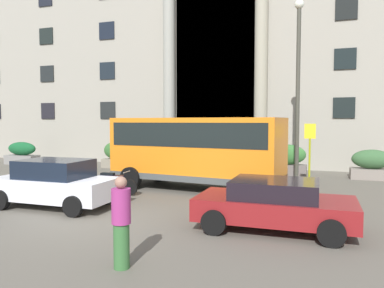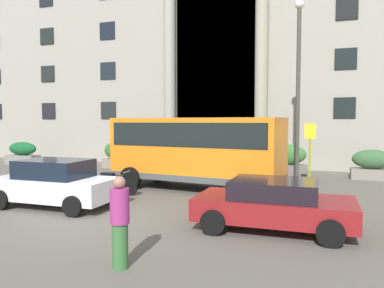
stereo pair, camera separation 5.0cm
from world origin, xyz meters
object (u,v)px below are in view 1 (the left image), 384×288
at_px(orange_minibus, 196,147).
at_px(hedge_planter_entrance_left, 22,154).
at_px(lamppost_plaza_centre, 298,78).
at_px(pedestrian_child_trailing, 121,222).
at_px(hedge_planter_entrance_right, 372,165).
at_px(hedge_planter_east, 115,155).
at_px(parked_estate_mid, 55,183).
at_px(hedge_planter_far_east, 287,161).
at_px(parked_sedan_second, 275,204).
at_px(hedge_planter_far_west, 210,160).
at_px(bus_stop_sign, 310,149).
at_px(scooter_by_planter, 111,182).

height_order(orange_minibus, hedge_planter_entrance_left, orange_minibus).
bearing_deg(lamppost_plaza_centre, pedestrian_child_trailing, -103.00).
distance_m(hedge_planter_entrance_right, hedge_planter_entrance_left, 20.37).
distance_m(hedge_planter_east, parked_estate_mid, 10.11).
relative_size(hedge_planter_far_east, lamppost_plaza_centre, 0.24).
bearing_deg(pedestrian_child_trailing, parked_sedan_second, 176.54).
bearing_deg(hedge_planter_far_west, parked_estate_mid, -104.17).
height_order(bus_stop_sign, hedge_planter_east, bus_stop_sign).
bearing_deg(hedge_planter_far_west, parked_sedan_second, -64.98).
bearing_deg(scooter_by_planter, lamppost_plaza_centre, 32.13).
xyz_separation_m(hedge_planter_entrance_right, lamppost_plaza_centre, (-3.32, -2.42, 3.94)).
bearing_deg(pedestrian_child_trailing, hedge_planter_far_east, -157.12).
height_order(hedge_planter_east, hedge_planter_entrance_left, hedge_planter_east).
relative_size(bus_stop_sign, hedge_planter_entrance_right, 1.40).
bearing_deg(hedge_planter_east, parked_estate_mid, -70.09).
xyz_separation_m(hedge_planter_entrance_right, pedestrian_child_trailing, (-5.85, -13.37, 0.20)).
distance_m(hedge_planter_entrance_left, lamppost_plaza_centre, 17.60).
distance_m(hedge_planter_far_east, parked_estate_mid, 11.34).
relative_size(parked_estate_mid, scooter_by_planter, 1.95).
relative_size(hedge_planter_entrance_right, hedge_planter_far_west, 1.09).
relative_size(hedge_planter_entrance_left, lamppost_plaza_centre, 0.27).
height_order(bus_stop_sign, scooter_by_planter, bus_stop_sign).
relative_size(hedge_planter_east, parked_sedan_second, 0.39).
bearing_deg(lamppost_plaza_centre, scooter_by_planter, -142.96).
distance_m(hedge_planter_far_east, lamppost_plaza_centre, 4.42).
height_order(bus_stop_sign, hedge_planter_far_west, bus_stop_sign).
bearing_deg(scooter_by_planter, hedge_planter_entrance_right, 31.79).
distance_m(hedge_planter_far_east, parked_sedan_second, 9.57).
relative_size(orange_minibus, parked_sedan_second, 1.80).
bearing_deg(bus_stop_sign, pedestrian_child_trailing, -107.79).
xyz_separation_m(bus_stop_sign, hedge_planter_entrance_left, (-17.62, 3.19, -0.96)).
relative_size(orange_minibus, bus_stop_sign, 2.67).
bearing_deg(bus_stop_sign, orange_minibus, -161.66).
distance_m(hedge_planter_entrance_left, scooter_by_planter, 12.58).
distance_m(orange_minibus, pedestrian_child_trailing, 8.37).
xyz_separation_m(scooter_by_planter, lamppost_plaza_centre, (6.44, 4.86, 4.17)).
bearing_deg(hedge_planter_far_west, orange_minibus, -79.84).
distance_m(parked_estate_mid, pedestrian_child_trailing, 5.90).
bearing_deg(hedge_planter_far_west, hedge_planter_entrance_left, -178.04).
bearing_deg(pedestrian_child_trailing, hedge_planter_east, -117.53).
xyz_separation_m(orange_minibus, hedge_planter_entrance_right, (7.09, 5.14, -1.03)).
bearing_deg(hedge_planter_entrance_left, hedge_planter_east, 3.49).
bearing_deg(hedge_planter_entrance_right, pedestrian_child_trailing, -113.62).
height_order(orange_minibus, pedestrian_child_trailing, orange_minibus).
xyz_separation_m(scooter_by_planter, pedestrian_child_trailing, (3.91, -6.09, 0.42)).
bearing_deg(hedge_planter_east, scooter_by_planter, -60.31).
height_order(hedge_planter_entrance_left, parked_estate_mid, parked_estate_mid).
height_order(hedge_planter_east, lamppost_plaza_centre, lamppost_plaza_centre).
xyz_separation_m(hedge_planter_far_east, parked_sedan_second, (0.48, -9.56, -0.10)).
bearing_deg(lamppost_plaza_centre, hedge_planter_entrance_left, 173.64).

